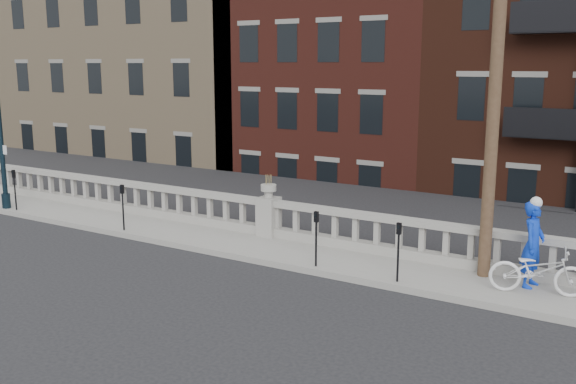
# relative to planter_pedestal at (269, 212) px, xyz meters

# --- Properties ---
(ground) EXTENTS (120.00, 120.00, 0.00)m
(ground) POSITION_rel_planter_pedestal_xyz_m (0.00, -3.95, -0.83)
(ground) COLOR black
(ground) RESTS_ON ground
(sidewalk) EXTENTS (32.00, 2.20, 0.15)m
(sidewalk) POSITION_rel_planter_pedestal_xyz_m (0.00, -0.95, -0.76)
(sidewalk) COLOR gray
(sidewalk) RESTS_ON ground
(balustrade) EXTENTS (28.00, 0.34, 1.03)m
(balustrade) POSITION_rel_planter_pedestal_xyz_m (0.00, 0.00, -0.19)
(balustrade) COLOR gray
(balustrade) RESTS_ON sidewalk
(planter_pedestal) EXTENTS (0.55, 0.55, 1.76)m
(planter_pedestal) POSITION_rel_planter_pedestal_xyz_m (0.00, 0.00, 0.00)
(planter_pedestal) COLOR gray
(planter_pedestal) RESTS_ON sidewalk
(lower_level) EXTENTS (80.00, 44.00, 20.80)m
(lower_level) POSITION_rel_planter_pedestal_xyz_m (0.56, 19.09, 1.80)
(lower_level) COLOR #605E59
(lower_level) RESTS_ON ground
(utility_pole) EXTENTS (1.60, 0.28, 10.00)m
(utility_pole) POSITION_rel_planter_pedestal_xyz_m (6.20, -0.35, 4.41)
(utility_pole) COLOR #422D1E
(utility_pole) RESTS_ON sidewalk
(streetlight_pole) EXTENTS (0.40, 0.28, 5.20)m
(streetlight_pole) POSITION_rel_planter_pedestal_xyz_m (-9.50, -1.80, 1.38)
(streetlight_pole) COLOR black
(streetlight_pole) RESTS_ON sidewalk
(parking_meter_a) EXTENTS (0.10, 0.09, 1.36)m
(parking_meter_a) POSITION_rel_planter_pedestal_xyz_m (-8.97, -1.80, 0.17)
(parking_meter_a) COLOR black
(parking_meter_a) RESTS_ON sidewalk
(parking_meter_b) EXTENTS (0.10, 0.09, 1.36)m
(parking_meter_b) POSITION_rel_planter_pedestal_xyz_m (-3.93, -1.80, 0.17)
(parking_meter_b) COLOR black
(parking_meter_b) RESTS_ON sidewalk
(parking_meter_c) EXTENTS (0.10, 0.09, 1.36)m
(parking_meter_c) POSITION_rel_planter_pedestal_xyz_m (2.56, -1.80, 0.17)
(parking_meter_c) COLOR black
(parking_meter_c) RESTS_ON sidewalk
(parking_meter_d) EXTENTS (0.10, 0.09, 1.36)m
(parking_meter_d) POSITION_rel_planter_pedestal_xyz_m (4.67, -1.80, 0.17)
(parking_meter_d) COLOR black
(parking_meter_d) RESTS_ON sidewalk
(bicycle) EXTENTS (2.09, 1.19, 1.04)m
(bicycle) POSITION_rel_planter_pedestal_xyz_m (7.49, -0.97, -0.16)
(bicycle) COLOR silver
(bicycle) RESTS_ON sidewalk
(cyclist) EXTENTS (0.54, 0.75, 1.91)m
(cyclist) POSITION_rel_planter_pedestal_xyz_m (7.27, -0.54, 0.27)
(cyclist) COLOR #0C31BC
(cyclist) RESTS_ON sidewalk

